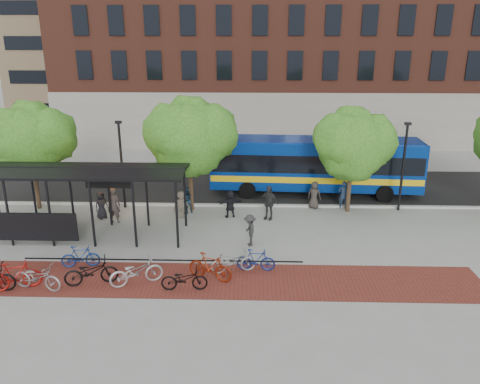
{
  "coord_description": "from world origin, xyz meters",
  "views": [
    {
      "loc": [
        0.55,
        -22.12,
        9.52
      ],
      "look_at": [
        -0.16,
        1.84,
        1.6
      ],
      "focal_mm": 35.0,
      "sensor_mm": 36.0,
      "label": 1
    }
  ],
  "objects_px": {
    "bike_3": "(80,257)",
    "pedestrian_7": "(343,195)",
    "pedestrian_6": "(314,195)",
    "bike_4": "(91,272)",
    "tree_c": "(354,142)",
    "pedestrian_1": "(114,205)",
    "bike_8": "(184,279)",
    "tree_b": "(191,134)",
    "pedestrian_3": "(181,205)",
    "bike_2": "(37,277)",
    "lamp_post_left": "(122,162)",
    "bike_6": "(136,271)",
    "bike_11": "(256,260)",
    "pedestrian_2": "(186,200)",
    "pedestrian_4": "(269,203)",
    "pedestrian_9": "(250,230)",
    "lamp_post_right": "(403,164)",
    "pedestrian_0": "(101,205)",
    "tree_a": "(31,137)",
    "bike_9": "(210,267)",
    "bike_1": "(16,276)",
    "bus_shelter": "(76,178)",
    "bus": "(315,163)",
    "pedestrian_5": "(230,204)",
    "bike_10": "(233,261)"
  },
  "relations": [
    {
      "from": "bus",
      "to": "bike_3",
      "type": "distance_m",
      "value": 15.61
    },
    {
      "from": "bike_2",
      "to": "bike_10",
      "type": "relative_size",
      "value": 1.07
    },
    {
      "from": "lamp_post_left",
      "to": "bike_6",
      "type": "xyz_separation_m",
      "value": [
        2.87,
        -8.98,
        -2.18
      ]
    },
    {
      "from": "bus",
      "to": "tree_b",
      "type": "bearing_deg",
      "value": -152.95
    },
    {
      "from": "bike_8",
      "to": "lamp_post_left",
      "type": "bearing_deg",
      "value": 23.9
    },
    {
      "from": "tree_c",
      "to": "bike_11",
      "type": "height_order",
      "value": "tree_c"
    },
    {
      "from": "bike_6",
      "to": "bike_9",
      "type": "distance_m",
      "value": 2.98
    },
    {
      "from": "tree_c",
      "to": "lamp_post_left",
      "type": "relative_size",
      "value": 1.16
    },
    {
      "from": "tree_c",
      "to": "pedestrian_1",
      "type": "relative_size",
      "value": 3.0
    },
    {
      "from": "pedestrian_1",
      "to": "pedestrian_5",
      "type": "height_order",
      "value": "pedestrian_1"
    },
    {
      "from": "bike_9",
      "to": "pedestrian_2",
      "type": "xyz_separation_m",
      "value": [
        -2.05,
        7.68,
        0.18
      ]
    },
    {
      "from": "pedestrian_6",
      "to": "pedestrian_7",
      "type": "distance_m",
      "value": 1.69
    },
    {
      "from": "bike_6",
      "to": "bike_11",
      "type": "relative_size",
      "value": 1.31
    },
    {
      "from": "bike_10",
      "to": "pedestrian_3",
      "type": "distance_m",
      "value": 6.95
    },
    {
      "from": "lamp_post_right",
      "to": "bike_11",
      "type": "bearing_deg",
      "value": -137.29
    },
    {
      "from": "bike_6",
      "to": "pedestrian_4",
      "type": "height_order",
      "value": "pedestrian_4"
    },
    {
      "from": "tree_c",
      "to": "pedestrian_9",
      "type": "relative_size",
      "value": 3.79
    },
    {
      "from": "bike_6",
      "to": "lamp_post_left",
      "type": "bearing_deg",
      "value": -7.01
    },
    {
      "from": "bike_11",
      "to": "pedestrian_4",
      "type": "relative_size",
      "value": 0.86
    },
    {
      "from": "bus_shelter",
      "to": "tree_a",
      "type": "xyz_separation_m",
      "value": [
        -3.77,
        3.83,
        1.24
      ]
    },
    {
      "from": "tree_b",
      "to": "bike_9",
      "type": "distance_m",
      "value": 9.29
    },
    {
      "from": "bike_4",
      "to": "tree_c",
      "type": "bearing_deg",
      "value": -70.14
    },
    {
      "from": "lamp_post_right",
      "to": "bike_1",
      "type": "distance_m",
      "value": 20.3
    },
    {
      "from": "pedestrian_1",
      "to": "pedestrian_7",
      "type": "relative_size",
      "value": 1.19
    },
    {
      "from": "tree_b",
      "to": "pedestrian_3",
      "type": "height_order",
      "value": "tree_b"
    },
    {
      "from": "tree_c",
      "to": "bike_6",
      "type": "xyz_separation_m",
      "value": [
        -10.22,
        -8.73,
        -3.49
      ]
    },
    {
      "from": "tree_c",
      "to": "bike_11",
      "type": "distance_m",
      "value": 9.83
    },
    {
      "from": "bike_1",
      "to": "tree_a",
      "type": "bearing_deg",
      "value": -3.48
    },
    {
      "from": "pedestrian_2",
      "to": "pedestrian_4",
      "type": "height_order",
      "value": "pedestrian_4"
    },
    {
      "from": "bike_1",
      "to": "bike_11",
      "type": "height_order",
      "value": "bike_1"
    },
    {
      "from": "tree_c",
      "to": "bike_4",
      "type": "relative_size",
      "value": 2.8
    },
    {
      "from": "tree_c",
      "to": "bike_9",
      "type": "relative_size",
      "value": 3.03
    },
    {
      "from": "tree_b",
      "to": "bike_8",
      "type": "relative_size",
      "value": 3.52
    },
    {
      "from": "bus",
      "to": "pedestrian_2",
      "type": "distance_m",
      "value": 8.68
    },
    {
      "from": "pedestrian_0",
      "to": "pedestrian_7",
      "type": "height_order",
      "value": "pedestrian_7"
    },
    {
      "from": "lamp_post_right",
      "to": "pedestrian_0",
      "type": "height_order",
      "value": "lamp_post_right"
    },
    {
      "from": "tree_a",
      "to": "pedestrian_4",
      "type": "bearing_deg",
      "value": -5.84
    },
    {
      "from": "pedestrian_1",
      "to": "pedestrian_7",
      "type": "bearing_deg",
      "value": -164.68
    },
    {
      "from": "tree_b",
      "to": "pedestrian_7",
      "type": "relative_size",
      "value": 3.89
    },
    {
      "from": "bike_4",
      "to": "bike_8",
      "type": "bearing_deg",
      "value": -111.43
    },
    {
      "from": "lamp_post_left",
      "to": "pedestrian_7",
      "type": "xyz_separation_m",
      "value": [
        12.81,
        0.2,
        -1.91
      ]
    },
    {
      "from": "tree_b",
      "to": "bike_2",
      "type": "distance_m",
      "value": 11.24
    },
    {
      "from": "bike_2",
      "to": "pedestrian_9",
      "type": "xyz_separation_m",
      "value": [
        8.35,
        4.41,
        0.24
      ]
    },
    {
      "from": "pedestrian_2",
      "to": "pedestrian_4",
      "type": "xyz_separation_m",
      "value": [
        4.64,
        -0.78,
        0.2
      ]
    },
    {
      "from": "tree_b",
      "to": "pedestrian_3",
      "type": "distance_m",
      "value": 3.96
    },
    {
      "from": "bike_4",
      "to": "pedestrian_2",
      "type": "xyz_separation_m",
      "value": [
        2.71,
        8.2,
        0.21
      ]
    },
    {
      "from": "tree_c",
      "to": "pedestrian_2",
      "type": "height_order",
      "value": "tree_c"
    },
    {
      "from": "tree_c",
      "to": "pedestrian_9",
      "type": "height_order",
      "value": "tree_c"
    },
    {
      "from": "pedestrian_2",
      "to": "bike_8",
      "type": "bearing_deg",
      "value": 60.9
    },
    {
      "from": "bike_3",
      "to": "pedestrian_7",
      "type": "distance_m",
      "value": 14.91
    }
  ]
}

